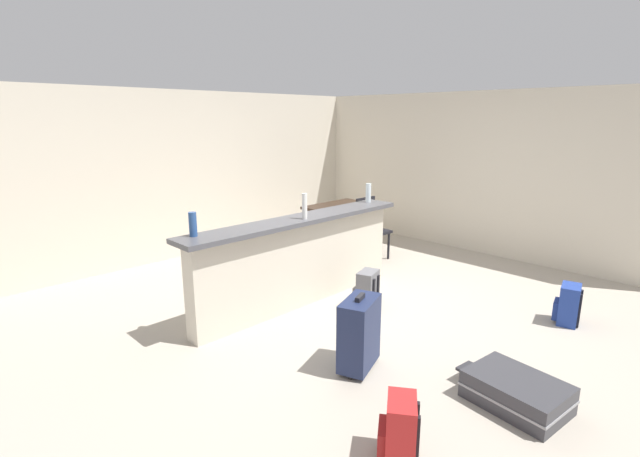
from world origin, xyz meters
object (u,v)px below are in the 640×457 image
bottle_white (305,206)px  backpack_grey (367,289)px  dining_chair_near_partition (370,225)px  suitcase_upright_navy (359,333)px  suitcase_flat_charcoal (516,392)px  backpack_red (399,431)px  dining_table (343,211)px  bottle_blue (193,224)px  backpack_blue (568,305)px  bottle_clear (368,193)px

bottle_white → backpack_grey: size_ratio=0.68×
dining_chair_near_partition → suitcase_upright_navy: 3.22m
suitcase_flat_charcoal → backpack_red: (-1.08, 0.29, 0.09)m
bottle_white → dining_chair_near_partition: size_ratio=0.31×
dining_table → suitcase_upright_navy: (-2.55, -2.53, -0.32)m
bottle_blue → suitcase_upright_navy: bottle_blue is taller
backpack_red → dining_table: bearing=46.8°
bottle_blue → backpack_blue: size_ratio=0.55×
dining_table → backpack_blue: 3.54m
suitcase_flat_charcoal → backpack_grey: bearing=72.0°
bottle_blue → bottle_clear: 2.53m
bottle_clear → dining_chair_near_partition: bottle_clear is taller
backpack_red → bottle_blue: bearing=90.3°
dining_table → backpack_red: 4.69m
dining_table → dining_chair_near_partition: 0.59m
bottle_clear → dining_table: bottle_clear is taller
suitcase_flat_charcoal → bottle_clear: bearing=61.3°
backpack_grey → suitcase_upright_navy: bearing=-143.4°
bottle_white → dining_table: size_ratio=0.26×
bottle_clear → backpack_red: 3.57m
suitcase_flat_charcoal → backpack_grey: size_ratio=2.05×
bottle_clear → bottle_white: bearing=-173.1°
dining_table → suitcase_upright_navy: 3.61m
dining_table → suitcase_flat_charcoal: bearing=-119.8°
bottle_clear → suitcase_upright_navy: (-1.88, -1.46, -0.81)m
dining_chair_near_partition → backpack_grey: bearing=-141.8°
bottle_clear → backpack_blue: 2.63m
backpack_grey → bottle_blue: bearing=158.2°
bottle_white → backpack_red: size_ratio=0.68×
suitcase_upright_navy → backpack_grey: suitcase_upright_navy is taller
backpack_grey → dining_chair_near_partition: bearing=38.2°
bottle_blue → suitcase_flat_charcoal: 3.06m
bottle_blue → backpack_grey: (1.74, -0.70, -0.93)m
dining_table → backpack_blue: size_ratio=2.62×
dining_table → backpack_blue: bearing=-95.4°
bottle_blue → suitcase_flat_charcoal: size_ratio=0.27×
bottle_white → backpack_grey: bottle_white is taller
backpack_red → backpack_blue: bearing=-1.7°
backpack_red → backpack_grey: 2.41m
backpack_blue → suitcase_upright_navy: suitcase_upright_navy is taller
bottle_white → bottle_blue: bearing=171.4°
bottle_clear → backpack_grey: bearing=-140.3°
bottle_blue → suitcase_flat_charcoal: (1.10, -2.67, -1.03)m
bottle_clear → backpack_blue: bottle_clear is taller
dining_chair_near_partition → backpack_red: bearing=-138.4°
dining_table → backpack_grey: size_ratio=2.62×
dining_table → suitcase_flat_charcoal: 4.29m
dining_chair_near_partition → backpack_red: dining_chair_near_partition is taller
bottle_white → backpack_red: (-1.24, -2.19, -0.96)m
bottle_clear → backpack_grey: size_ratio=0.59×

